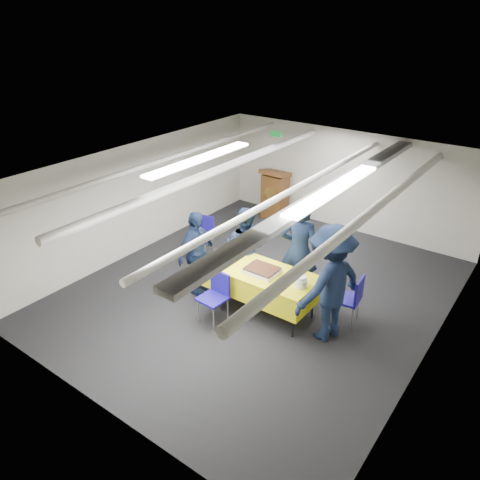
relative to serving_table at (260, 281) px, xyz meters
name	(u,v)px	position (x,y,z in m)	size (l,w,h in m)	color
ground	(259,291)	(-0.32, 0.46, -0.56)	(7.00, 7.00, 0.00)	black
room_shell	(278,193)	(-0.23, 0.87, 1.25)	(6.00, 7.00, 2.30)	beige
serving_table	(260,281)	(0.00, 0.00, 0.00)	(1.94, 0.88, 0.77)	black
sheet_cake	(262,270)	(0.07, -0.05, 0.26)	(0.54, 0.42, 0.09)	white
plate_stack_left	(223,255)	(-0.74, -0.05, 0.29)	(0.22, 0.22, 0.17)	white
plate_stack_right	(301,282)	(0.79, -0.05, 0.30)	(0.20, 0.20, 0.18)	white
podium	(275,194)	(-1.92, 3.51, 0.05)	(0.62, 0.53, 1.25)	brown
chair_near	(216,292)	(-0.40, -0.66, -0.03)	(0.45, 0.45, 0.87)	gray
chair_right	(352,296)	(1.41, 0.55, -0.03)	(0.47, 0.47, 0.87)	gray
chair_left	(203,232)	(-2.04, 0.94, -0.03)	(0.50, 0.50, 0.87)	gray
sailor_a	(299,251)	(0.30, 0.74, 0.36)	(0.67, 0.44, 1.84)	black
sailor_b	(245,248)	(-0.67, 0.50, 0.22)	(0.76, 0.59, 1.56)	black
sailor_c	(196,253)	(-1.22, -0.19, 0.23)	(0.92, 0.38, 1.57)	black
sailor_d	(330,284)	(1.24, 0.03, 0.39)	(1.23, 0.71, 1.90)	black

